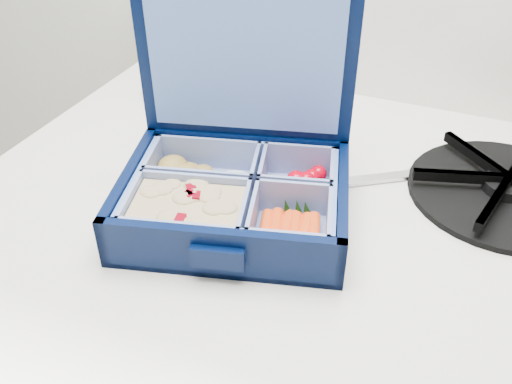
% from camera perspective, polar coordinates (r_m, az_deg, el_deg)
% --- Properties ---
extents(bento_box, '(0.25, 0.21, 0.05)m').
position_cam_1_polar(bento_box, '(0.54, -2.17, -0.67)').
color(bento_box, black).
rests_on(bento_box, stove).
extents(burner_grate, '(0.24, 0.24, 0.03)m').
position_cam_1_polar(burner_grate, '(0.64, 23.82, 0.77)').
color(burner_grate, black).
rests_on(burner_grate, stove).
extents(burner_grate_rear, '(0.24, 0.24, 0.02)m').
position_cam_1_polar(burner_grate_rear, '(0.80, -4.77, 10.85)').
color(burner_grate_rear, black).
rests_on(burner_grate_rear, stove).
extents(fork, '(0.17, 0.13, 0.01)m').
position_cam_1_polar(fork, '(0.62, 11.75, 1.30)').
color(fork, '#B3B3B5').
rests_on(fork, stove).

